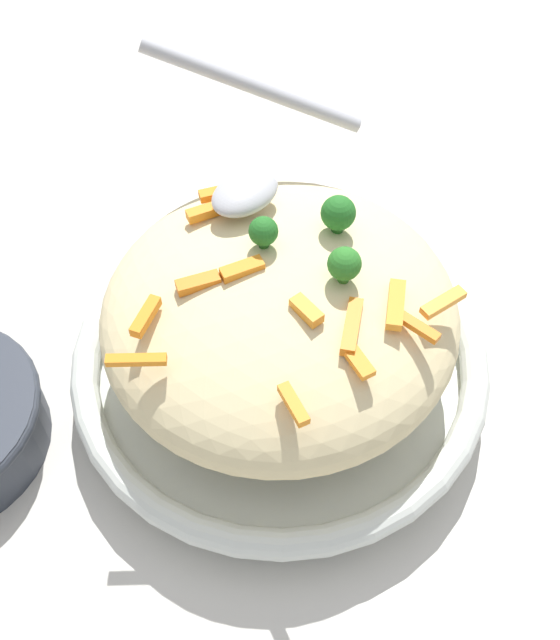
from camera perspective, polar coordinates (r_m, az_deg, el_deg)
ground_plane at (r=0.64m, az=0.00°, el=-4.70°), size 2.40×2.40×0.00m
serving_bowl at (r=0.62m, az=0.00°, el=-3.34°), size 0.33×0.33×0.05m
pasta_mound at (r=0.57m, az=0.00°, el=0.52°), size 0.27×0.26×0.10m
carrot_piece_0 at (r=0.49m, az=5.92°, el=-3.15°), size 0.02×0.03×0.01m
carrot_piece_1 at (r=0.53m, az=-6.12°, el=2.78°), size 0.03×0.02×0.01m
carrot_piece_2 at (r=0.53m, az=-2.84°, el=3.80°), size 0.03×0.02×0.01m
carrot_piece_3 at (r=0.47m, az=1.02°, el=-6.30°), size 0.02×0.03×0.01m
carrot_piece_4 at (r=0.58m, az=-4.92°, el=8.26°), size 0.04×0.02×0.01m
carrot_piece_5 at (r=0.52m, az=-9.99°, el=0.27°), size 0.03×0.02×0.01m
carrot_piece_6 at (r=0.53m, az=12.09°, el=1.30°), size 0.04×0.02×0.01m
carrot_piece_7 at (r=0.51m, az=5.64°, el=-0.26°), size 0.04×0.03×0.01m
carrot_piece_8 at (r=0.50m, az=1.99°, el=0.72°), size 0.01×0.03×0.01m
carrot_piece_9 at (r=0.51m, az=10.27°, el=-0.52°), size 0.01×0.03×0.01m
carrot_piece_10 at (r=0.52m, az=8.64°, el=1.15°), size 0.04×0.03×0.01m
carrot_piece_11 at (r=0.50m, az=-10.69°, el=-2.94°), size 0.03×0.03×0.01m
carrot_piece_12 at (r=0.59m, az=-4.18°, el=9.54°), size 0.04×0.03×0.01m
broccoli_floret_0 at (r=0.55m, az=4.07°, el=8.13°), size 0.03×0.03×0.03m
broccoli_floret_1 at (r=0.53m, az=-1.25°, el=6.61°), size 0.02×0.02×0.03m
broccoli_floret_2 at (r=0.52m, az=4.83°, el=4.16°), size 0.02×0.02×0.03m
serving_spoon at (r=0.58m, az=-2.37°, el=12.54°), size 0.15×0.14×0.08m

